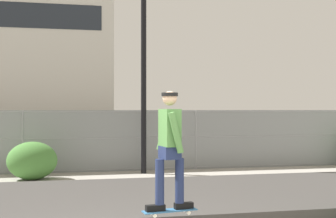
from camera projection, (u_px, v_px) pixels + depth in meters
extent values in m
cube|color=#3D3A38|center=(131.00, 199.00, 8.62)|extent=(12.32, 3.92, 0.22)
cube|color=#2D608C|center=(170.00, 210.00, 6.35)|extent=(0.82, 0.32, 0.02)
cylinder|color=silver|center=(184.00, 210.00, 6.53)|extent=(0.06, 0.04, 0.05)
cylinder|color=silver|center=(189.00, 213.00, 6.36)|extent=(0.06, 0.04, 0.05)
cylinder|color=silver|center=(151.00, 213.00, 6.34)|extent=(0.06, 0.04, 0.05)
cylinder|color=silver|center=(155.00, 216.00, 6.18)|extent=(0.06, 0.04, 0.05)
cube|color=#99999E|center=(186.00, 210.00, 6.44)|extent=(0.07, 0.15, 0.01)
cube|color=#99999E|center=(153.00, 213.00, 6.26)|extent=(0.07, 0.15, 0.01)
cube|color=black|center=(184.00, 206.00, 6.43)|extent=(0.29, 0.14, 0.09)
cube|color=black|center=(155.00, 208.00, 6.27)|extent=(0.29, 0.14, 0.09)
cylinder|color=#1E284C|center=(180.00, 181.00, 6.41)|extent=(0.13, 0.13, 0.65)
cylinder|color=#1E284C|center=(160.00, 182.00, 6.30)|extent=(0.13, 0.13, 0.65)
cube|color=#1E284C|center=(170.00, 152.00, 6.35)|extent=(0.29, 0.37, 0.18)
cube|color=#4C7F3F|center=(170.00, 128.00, 6.35)|extent=(0.28, 0.41, 0.54)
cylinder|color=#4C7F3F|center=(164.00, 131.00, 6.58)|extent=(0.24, 0.12, 0.58)
cylinder|color=#4C7F3F|center=(176.00, 133.00, 6.12)|extent=(0.24, 0.12, 0.58)
sphere|color=tan|center=(170.00, 98.00, 6.35)|extent=(0.21, 0.21, 0.21)
cylinder|color=black|center=(170.00, 94.00, 6.35)|extent=(0.24, 0.24, 0.05)
cylinder|color=gray|center=(23.00, 142.00, 12.74)|extent=(0.06, 0.06, 1.85)
cylinder|color=gray|center=(196.00, 140.00, 13.79)|extent=(0.06, 0.06, 1.85)
cylinder|color=gray|center=(113.00, 112.00, 13.27)|extent=(26.05, 0.04, 0.04)
cylinder|color=gray|center=(113.00, 138.00, 13.27)|extent=(26.05, 0.04, 0.04)
cylinder|color=gray|center=(113.00, 169.00, 13.27)|extent=(26.05, 0.04, 0.04)
cube|color=gray|center=(113.00, 141.00, 13.27)|extent=(26.05, 0.01, 1.85)
cylinder|color=black|center=(144.00, 56.00, 12.86)|extent=(0.16, 0.16, 6.91)
cube|color=#474C54|center=(29.00, 143.00, 15.83)|extent=(4.53, 2.13, 0.70)
cube|color=#23282D|center=(23.00, 124.00, 15.80)|extent=(2.32, 1.77, 0.64)
cylinder|color=black|center=(70.00, 150.00, 16.84)|extent=(0.66, 0.29, 0.64)
cylinder|color=black|center=(65.00, 154.00, 15.15)|extent=(0.66, 0.29, 0.64)
cube|color=silver|center=(210.00, 140.00, 17.17)|extent=(4.43, 1.87, 0.70)
cube|color=#23282D|center=(205.00, 123.00, 17.13)|extent=(2.22, 1.63, 0.64)
cylinder|color=black|center=(235.00, 147.00, 18.30)|extent=(0.64, 0.25, 0.64)
cylinder|color=black|center=(251.00, 150.00, 16.63)|extent=(0.64, 0.25, 0.64)
cylinder|color=black|center=(171.00, 148.00, 17.71)|extent=(0.64, 0.25, 0.64)
cylinder|color=black|center=(182.00, 152.00, 16.04)|extent=(0.64, 0.25, 0.64)
ellipsoid|color=#477F38|center=(32.00, 161.00, 11.69)|extent=(1.31, 1.08, 1.02)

